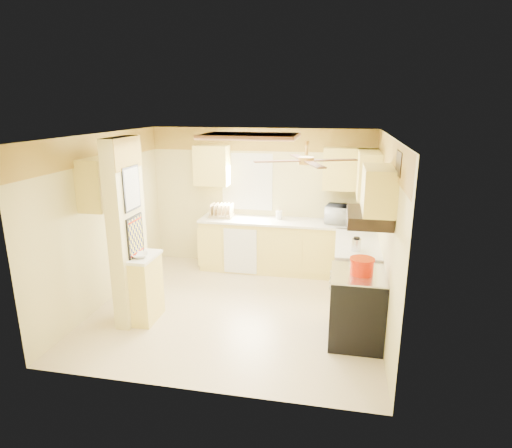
% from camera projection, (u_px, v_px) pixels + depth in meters
% --- Properties ---
extents(floor, '(4.00, 4.00, 0.00)m').
position_uv_depth(floor, '(237.00, 309.00, 6.28)').
color(floor, beige).
rests_on(floor, ground).
extents(ceiling, '(4.00, 4.00, 0.00)m').
position_uv_depth(ceiling, '(235.00, 135.00, 5.60)').
color(ceiling, white).
rests_on(ceiling, wall_back).
extents(wall_back, '(4.00, 0.00, 4.00)m').
position_uv_depth(wall_back, '(261.00, 198.00, 7.73)').
color(wall_back, '#DCCD86').
rests_on(wall_back, floor).
extents(wall_front, '(4.00, 0.00, 4.00)m').
position_uv_depth(wall_front, '(189.00, 280.00, 4.14)').
color(wall_front, '#DCCD86').
rests_on(wall_front, floor).
extents(wall_left, '(0.00, 3.80, 3.80)m').
position_uv_depth(wall_left, '(104.00, 220.00, 6.31)').
color(wall_left, '#DCCD86').
rests_on(wall_left, floor).
extents(wall_right, '(0.00, 3.80, 3.80)m').
position_uv_depth(wall_right, '(385.00, 235.00, 5.57)').
color(wall_right, '#DCCD86').
rests_on(wall_right, floor).
extents(wallpaper_border, '(4.00, 0.02, 0.40)m').
position_uv_depth(wallpaper_border, '(261.00, 140.00, 7.43)').
color(wallpaper_border, gold).
rests_on(wallpaper_border, wall_back).
extents(partition_column, '(0.20, 0.70, 2.50)m').
position_uv_depth(partition_column, '(127.00, 233.00, 5.67)').
color(partition_column, '#DCCD86').
rests_on(partition_column, floor).
extents(partition_ledge, '(0.25, 0.55, 0.90)m').
position_uv_depth(partition_ledge, '(147.00, 289.00, 5.85)').
color(partition_ledge, '#DBC256').
rests_on(partition_ledge, floor).
extents(ledge_top, '(0.28, 0.58, 0.04)m').
position_uv_depth(ledge_top, '(145.00, 257.00, 5.72)').
color(ledge_top, white).
rests_on(ledge_top, partition_ledge).
extents(lower_cabinets_back, '(3.00, 0.60, 0.90)m').
position_uv_depth(lower_cabinets_back, '(285.00, 247.00, 7.57)').
color(lower_cabinets_back, '#DBC256').
rests_on(lower_cabinets_back, floor).
extents(lower_cabinets_right, '(0.60, 1.40, 0.90)m').
position_uv_depth(lower_cabinets_right, '(356.00, 273.00, 6.40)').
color(lower_cabinets_right, '#DBC256').
rests_on(lower_cabinets_right, floor).
extents(countertop_back, '(3.04, 0.64, 0.04)m').
position_uv_depth(countertop_back, '(286.00, 222.00, 7.44)').
color(countertop_back, white).
rests_on(countertop_back, lower_cabinets_back).
extents(countertop_right, '(0.64, 1.44, 0.04)m').
position_uv_depth(countertop_right, '(358.00, 243.00, 6.28)').
color(countertop_right, white).
rests_on(countertop_right, lower_cabinets_right).
extents(dishwasher_panel, '(0.58, 0.02, 0.80)m').
position_uv_depth(dishwasher_panel, '(240.00, 251.00, 7.42)').
color(dishwasher_panel, white).
rests_on(dishwasher_panel, lower_cabinets_back).
extents(window, '(0.92, 0.02, 1.02)m').
position_uv_depth(window, '(247.00, 182.00, 7.69)').
color(window, white).
rests_on(window, wall_back).
extents(upper_cab_back_left, '(0.60, 0.35, 0.70)m').
position_uv_depth(upper_cab_back_left, '(212.00, 165.00, 7.57)').
color(upper_cab_back_left, '#DBC256').
rests_on(upper_cab_back_left, wall_back).
extents(upper_cab_back_right, '(0.90, 0.35, 0.70)m').
position_uv_depth(upper_cab_back_right, '(350.00, 169.00, 7.12)').
color(upper_cab_back_right, '#DBC256').
rests_on(upper_cab_back_right, wall_back).
extents(upper_cab_right, '(0.35, 1.00, 0.70)m').
position_uv_depth(upper_cab_right, '(369.00, 174.00, 6.62)').
color(upper_cab_right, '#DBC256').
rests_on(upper_cab_right, wall_right).
extents(upper_cab_left_wall, '(0.35, 0.75, 0.70)m').
position_uv_depth(upper_cab_left_wall, '(102.00, 183.00, 5.88)').
color(upper_cab_left_wall, '#DBC256').
rests_on(upper_cab_left_wall, wall_left).
extents(upper_cab_over_stove, '(0.35, 0.76, 0.52)m').
position_uv_depth(upper_cab_over_stove, '(379.00, 190.00, 4.89)').
color(upper_cab_over_stove, '#DBC256').
rests_on(upper_cab_over_stove, wall_right).
extents(stove, '(0.68, 0.77, 0.92)m').
position_uv_depth(stove, '(356.00, 307.00, 5.32)').
color(stove, black).
rests_on(stove, floor).
extents(range_hood, '(0.50, 0.76, 0.14)m').
position_uv_depth(range_hood, '(369.00, 217.00, 5.00)').
color(range_hood, black).
rests_on(range_hood, upper_cab_over_stove).
extents(poster_menu, '(0.02, 0.42, 0.57)m').
position_uv_depth(poster_menu, '(132.00, 188.00, 5.49)').
color(poster_menu, black).
rests_on(poster_menu, partition_column).
extents(poster_nashville, '(0.02, 0.42, 0.57)m').
position_uv_depth(poster_nashville, '(135.00, 237.00, 5.66)').
color(poster_nashville, black).
rests_on(poster_nashville, partition_column).
extents(ceiling_light_panel, '(1.35, 0.95, 0.06)m').
position_uv_depth(ceiling_light_panel, '(250.00, 136.00, 6.07)').
color(ceiling_light_panel, brown).
rests_on(ceiling_light_panel, ceiling).
extents(ceiling_fan, '(1.15, 1.15, 0.26)m').
position_uv_depth(ceiling_fan, '(306.00, 160.00, 4.81)').
color(ceiling_fan, gold).
rests_on(ceiling_fan, ceiling).
extents(vent_grate, '(0.02, 0.40, 0.25)m').
position_uv_depth(vent_grate, '(399.00, 163.00, 4.44)').
color(vent_grate, black).
rests_on(vent_grate, wall_right).
extents(microwave, '(0.62, 0.47, 0.31)m').
position_uv_depth(microwave, '(343.00, 215.00, 7.22)').
color(microwave, white).
rests_on(microwave, countertop_back).
extents(bowl, '(0.28, 0.28, 0.05)m').
position_uv_depth(bowl, '(140.00, 255.00, 5.65)').
color(bowl, white).
rests_on(bowl, ledge_top).
extents(dutch_oven, '(0.30, 0.30, 0.20)m').
position_uv_depth(dutch_oven, '(362.00, 266.00, 5.14)').
color(dutch_oven, red).
rests_on(dutch_oven, stove).
extents(kettle, '(0.13, 0.13, 0.20)m').
position_uv_depth(kettle, '(356.00, 245.00, 5.88)').
color(kettle, silver).
rests_on(kettle, countertop_right).
extents(dish_rack, '(0.41, 0.31, 0.24)m').
position_uv_depth(dish_rack, '(221.00, 212.00, 7.67)').
color(dish_rack, tan).
rests_on(dish_rack, countertop_back).
extents(utensil_crock, '(0.11, 0.11, 0.23)m').
position_uv_depth(utensil_crock, '(279.00, 215.00, 7.54)').
color(utensil_crock, white).
rests_on(utensil_crock, countertop_back).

